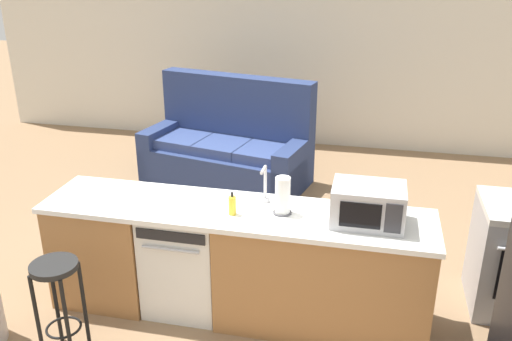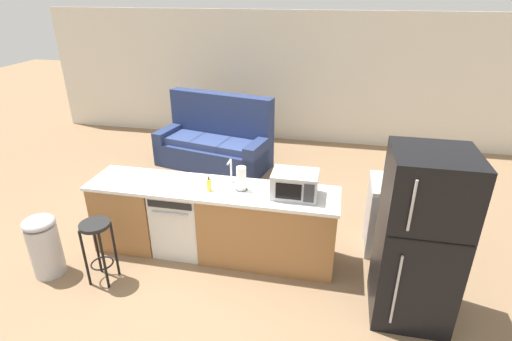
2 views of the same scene
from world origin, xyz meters
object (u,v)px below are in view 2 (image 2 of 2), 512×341
refrigerator (419,239)px  paper_towel_roll (241,179)px  dishwasher (182,219)px  trash_bin (44,245)px  stove_range (399,217)px  bar_stool (97,240)px  soap_bottle (209,185)px  microwave (295,184)px  kettle (423,184)px  couch (216,143)px

refrigerator → paper_towel_roll: size_ratio=6.17×
dishwasher → trash_bin: size_ratio=1.14×
stove_range → dishwasher: bearing=-168.1°
bar_stool → refrigerator: bearing=3.5°
paper_towel_roll → bar_stool: paper_towel_roll is taller
refrigerator → bar_stool: size_ratio=2.35×
bar_stool → stove_range: bearing=21.8°
soap_bottle → refrigerator: bearing=-12.0°
bar_stool → paper_towel_roll: bearing=28.4°
microwave → kettle: bearing=16.8°
bar_stool → couch: (0.29, 3.37, -0.14)m
soap_bottle → bar_stool: (-1.06, -0.67, -0.44)m
dishwasher → bar_stool: dishwasher is taller
microwave → trash_bin: (-2.69, -0.77, -0.66)m
microwave → couch: couch is taller
paper_towel_roll → trash_bin: 2.32m
refrigerator → kettle: size_ratio=8.49×
paper_towel_roll → soap_bottle: bearing=-164.3°
microwave → stove_range: bearing=24.0°
bar_stool → trash_bin: size_ratio=1.00×
microwave → soap_bottle: bearing=-175.0°
microwave → couch: 3.21m
soap_bottle → stove_range: bearing=16.1°
microwave → trash_bin: size_ratio=0.68×
dishwasher → refrigerator: bearing=-11.9°
trash_bin → kettle: bearing=16.2°
dishwasher → couch: size_ratio=0.39×
paper_towel_roll → dishwasher: bearing=-179.0°
soap_bottle → bar_stool: 1.33m
kettle → trash_bin: size_ratio=0.28×
stove_range → trash_bin: stove_range is taller
stove_range → kettle: bearing=-36.7°
microwave → bar_stool: bearing=-159.6°
refrigerator → couch: refrigerator is taller
microwave → paper_towel_roll: paper_towel_roll is taller
kettle → soap_bottle: bearing=-167.9°
refrigerator → microwave: bearing=156.1°
stove_range → microwave: microwave is taller
dishwasher → bar_stool: size_ratio=1.14×
bar_stool → kettle: bearing=18.9°
soap_bottle → trash_bin: bearing=-158.5°
stove_range → soap_bottle: soap_bottle is taller
dishwasher → kettle: bearing=8.7°
refrigerator → bar_stool: bearing=-176.5°
dishwasher → trash_bin: bearing=-150.0°
kettle → trash_bin: kettle is taller
stove_range → soap_bottle: bearing=-163.9°
dishwasher → bar_stool: bearing=-131.0°
refrigerator → dishwasher: bearing=168.1°
soap_bottle → bar_stool: soap_bottle is taller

